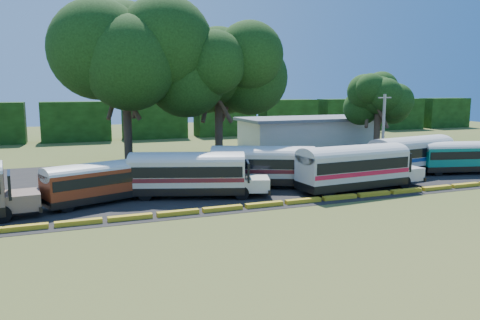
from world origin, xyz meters
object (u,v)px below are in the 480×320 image
object	(u,v)px
bus_teal	(462,155)
tree_west	(125,53)
bus_cream_west	(190,172)
bus_white_red	(355,165)
bus_red	(100,180)

from	to	relation	value
bus_teal	tree_west	distance (m)	33.23
bus_cream_west	bus_white_red	xyz separation A→B (m)	(12.62, -2.54, 0.14)
bus_cream_west	bus_white_red	world-z (taller)	bus_white_red
bus_cream_west	bus_teal	size ratio (longest dim) A/B	1.10
bus_red	bus_cream_west	bearing A→B (deg)	-24.45
bus_white_red	bus_teal	distance (m)	14.16
bus_red	bus_teal	xyz separation A→B (m)	(32.86, -0.17, 0.07)
bus_red	bus_white_red	bearing A→B (deg)	-29.32
bus_white_red	tree_west	size ratio (longest dim) A/B	0.70
bus_teal	tree_west	size ratio (longest dim) A/B	0.60
tree_west	bus_white_red	bearing A→B (deg)	-45.25
bus_red	bus_teal	world-z (taller)	bus_teal
bus_red	tree_west	size ratio (longest dim) A/B	0.57
bus_cream_west	tree_west	size ratio (longest dim) A/B	0.66
bus_cream_west	tree_west	world-z (taller)	tree_west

